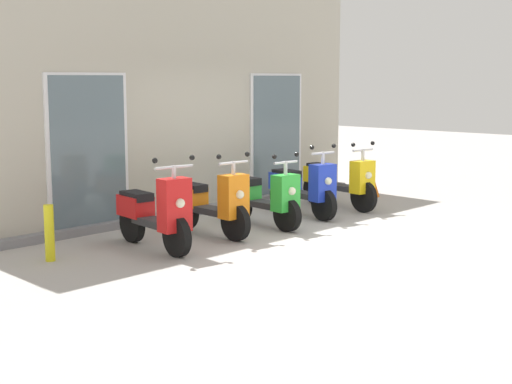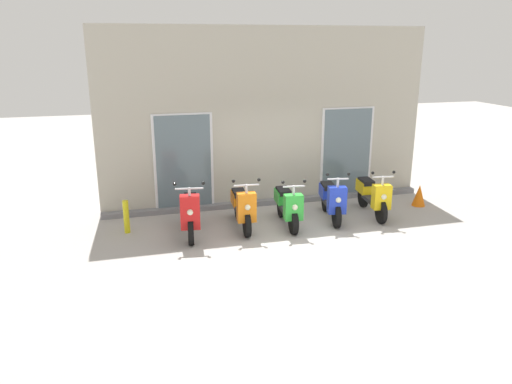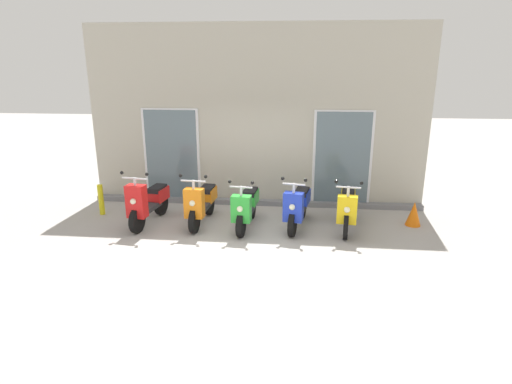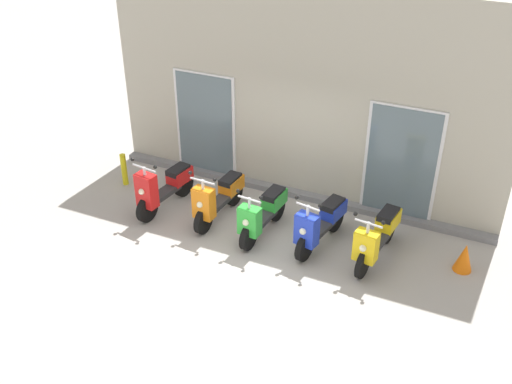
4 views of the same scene
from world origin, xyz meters
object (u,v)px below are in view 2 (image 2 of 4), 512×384
(scooter_blue, at_px, (332,199))
(scooter_yellow, at_px, (372,195))
(scooter_green, at_px, (288,205))
(traffic_cone, at_px, (419,195))
(curb_bollard, at_px, (126,217))
(scooter_orange, at_px, (242,207))
(scooter_red, at_px, (190,212))

(scooter_blue, distance_m, scooter_yellow, 1.02)
(scooter_green, xyz_separation_m, traffic_cone, (3.52, 0.44, -0.19))
(scooter_green, distance_m, curb_bollard, 3.41)
(scooter_orange, xyz_separation_m, curb_bollard, (-2.40, 0.34, -0.12))
(traffic_cone, bearing_deg, scooter_red, -175.42)
(scooter_orange, bearing_deg, scooter_green, -6.80)
(scooter_yellow, bearing_deg, scooter_blue, -178.55)
(scooter_green, distance_m, traffic_cone, 3.56)
(scooter_orange, height_order, scooter_blue, scooter_orange)
(scooter_red, relative_size, scooter_green, 1.04)
(scooter_green, relative_size, scooter_yellow, 0.93)
(scooter_yellow, bearing_deg, scooter_green, -176.53)
(scooter_red, xyz_separation_m, scooter_green, (2.10, 0.02, -0.04))
(scooter_red, xyz_separation_m, scooter_yellow, (4.19, 0.14, -0.01))
(scooter_green, bearing_deg, scooter_orange, 173.20)
(scooter_yellow, relative_size, traffic_cone, 3.23)
(curb_bollard, xyz_separation_m, traffic_cone, (6.90, -0.02, -0.09))
(scooter_green, distance_m, scooter_blue, 1.07)
(curb_bollard, bearing_deg, scooter_red, -20.16)
(scooter_yellow, xyz_separation_m, traffic_cone, (1.44, 0.31, -0.22))
(scooter_orange, height_order, traffic_cone, scooter_orange)
(scooter_blue, xyz_separation_m, curb_bollard, (-4.45, 0.35, -0.12))
(scooter_blue, bearing_deg, scooter_green, -174.61)
(curb_bollard, distance_m, traffic_cone, 6.90)
(scooter_red, height_order, traffic_cone, scooter_red)
(scooter_orange, bearing_deg, curb_bollard, 172.04)
(scooter_yellow, bearing_deg, scooter_orange, -179.81)
(scooter_red, height_order, scooter_green, scooter_red)
(scooter_orange, bearing_deg, scooter_red, -173.34)
(scooter_red, distance_m, scooter_blue, 3.17)
(scooter_yellow, height_order, traffic_cone, scooter_yellow)
(scooter_orange, distance_m, scooter_green, 0.98)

